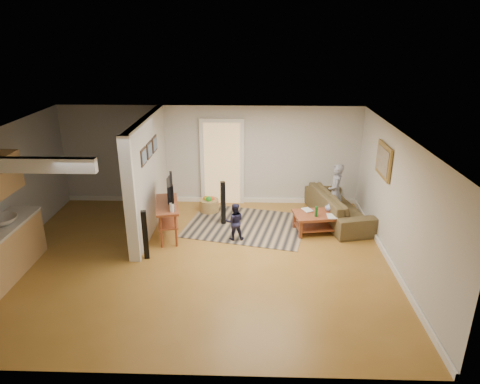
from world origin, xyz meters
The scene contains 11 objects.
ground centered at (0.00, 0.00, 0.00)m, with size 7.50×7.50×0.00m, color brown.
room_shell centered at (-1.07, 0.43, 1.46)m, with size 7.54×6.02×2.52m.
area_rug centered at (0.93, 1.56, 0.01)m, with size 2.63×1.92×0.01m, color black.
sofa centered at (3.10, 1.97, 0.00)m, with size 2.28×0.89×0.67m, color #453C22.
coffee_table centered at (2.58, 1.30, 0.35)m, with size 1.22×0.83×0.67m.
tv_console centered at (-0.74, 1.00, 0.69)m, with size 0.69×1.27×1.04m.
speaker_left centered at (-1.00, 0.02, 0.50)m, with size 0.10×0.10×1.01m, color black.
speaker_right centered at (0.40, 1.65, 0.51)m, with size 0.10×0.10×1.03m, color black.
toy_basket centered at (0.01, 2.35, 0.17)m, with size 0.47×0.47×0.42m.
child centered at (3.00, 2.00, 0.00)m, with size 0.49×0.32×1.35m, color gray.
toddler centered at (0.70, 0.87, 0.00)m, with size 0.40×0.31×0.83m, color #1C1C3A.
Camera 1 is at (1.07, -7.34, 4.26)m, focal length 32.00 mm.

